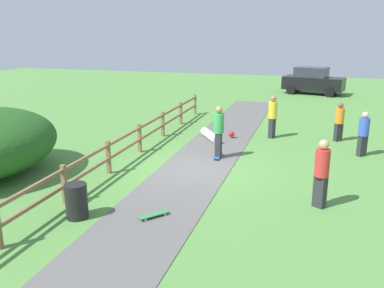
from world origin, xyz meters
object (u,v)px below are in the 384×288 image
(skateboard_loose, at_px, (154,215))
(bystander_orange, at_px, (339,120))
(trash_bin, at_px, (76,201))
(bystander_red, at_px, (322,170))
(parked_car_black, at_px, (313,81))
(skater_riding, at_px, (219,129))
(bystander_yellow, at_px, (273,115))
(skater_fallen, at_px, (212,135))
(bystander_blue, at_px, (364,132))

(skateboard_loose, xyz_separation_m, bystander_orange, (4.73, 9.23, 0.81))
(trash_bin, bearing_deg, bystander_red, 22.37)
(bystander_orange, bearing_deg, parked_car_black, 95.61)
(trash_bin, bearing_deg, bystander_orange, 55.97)
(skater_riding, distance_m, parked_car_black, 17.41)
(skater_riding, xyz_separation_m, bystander_yellow, (1.56, 3.59, -0.07))
(bystander_orange, bearing_deg, bystander_yellow, -174.99)
(skater_fallen, distance_m, bystander_red, 7.49)
(skater_riding, xyz_separation_m, bystander_blue, (5.08, 1.80, -0.17))
(bystander_blue, bearing_deg, bystander_red, -105.75)
(skateboard_loose, height_order, bystander_red, bystander_red)
(bystander_red, bearing_deg, parked_car_black, 91.61)
(skater_fallen, distance_m, bystander_orange, 5.37)
(trash_bin, height_order, bystander_orange, bystander_orange)
(bystander_blue, height_order, bystander_orange, bystander_blue)
(skater_riding, relative_size, bystander_blue, 1.14)
(skater_fallen, xyz_separation_m, bystander_yellow, (2.40, 1.11, 0.83))
(skater_fallen, distance_m, skateboard_loose, 7.89)
(skateboard_loose, bearing_deg, bystander_red, 25.26)
(bystander_blue, bearing_deg, bystander_orange, 110.77)
(skateboard_loose, height_order, bystander_orange, bystander_orange)
(skater_fallen, bearing_deg, skater_riding, -71.12)
(skater_riding, height_order, skater_fallen, skater_riding)
(skater_riding, relative_size, bystander_orange, 1.17)
(skater_fallen, bearing_deg, bystander_blue, -6.51)
(trash_bin, distance_m, skater_riding, 6.39)
(skater_fallen, height_order, bystander_blue, bystander_blue)
(bystander_yellow, bearing_deg, skater_fallen, -155.11)
(bystander_yellow, bearing_deg, bystander_blue, -26.98)
(trash_bin, relative_size, bystander_orange, 0.55)
(skater_fallen, bearing_deg, parked_car_black, 75.32)
(bystander_yellow, bearing_deg, parked_car_black, 83.94)
(bystander_red, xyz_separation_m, parked_car_black, (-0.58, 20.66, -0.08))
(bystander_blue, xyz_separation_m, parked_car_black, (-2.08, 15.35, 0.03))
(skateboard_loose, distance_m, parked_car_black, 22.82)
(bystander_yellow, bearing_deg, skater_riding, -113.44)
(bystander_red, height_order, bystander_blue, bystander_red)
(bystander_orange, bearing_deg, skateboard_loose, -117.11)
(bystander_red, distance_m, parked_car_black, 20.67)
(trash_bin, xyz_separation_m, parked_car_black, (5.28, 23.07, 0.51))
(bystander_red, bearing_deg, bystander_yellow, 105.87)
(skater_riding, relative_size, skater_fallen, 1.19)
(trash_bin, xyz_separation_m, bystander_orange, (6.59, 9.76, 0.45))
(parked_car_black, bearing_deg, skater_fallen, -104.68)
(skater_fallen, xyz_separation_m, bystander_red, (4.42, -5.99, 0.84))
(skater_riding, distance_m, bystander_orange, 5.77)
(skater_riding, bearing_deg, parked_car_black, 80.09)
(bystander_blue, relative_size, parked_car_black, 0.38)
(bystander_blue, relative_size, bystander_orange, 1.03)
(bystander_orange, bearing_deg, trash_bin, -124.03)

